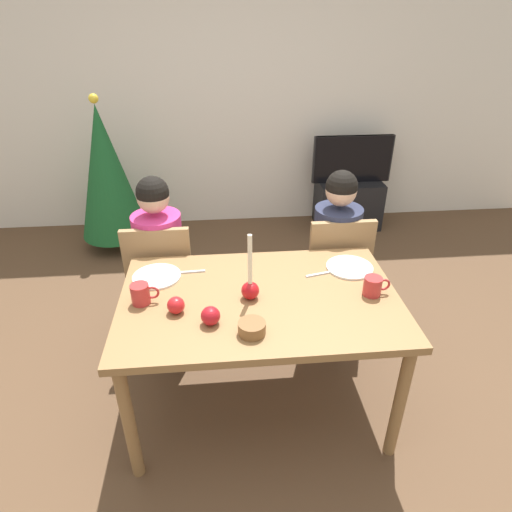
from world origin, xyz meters
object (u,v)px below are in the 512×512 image
at_px(person_right_child, 334,259).
at_px(mug_right, 373,286).
at_px(chair_right, 335,269).
at_px(tv_stand, 348,203).
at_px(chair_left, 162,277).
at_px(dining_table, 260,310).
at_px(tv, 353,159).
at_px(apple_by_left_plate, 176,305).
at_px(mug_left, 141,293).
at_px(person_left_child, 162,267).
at_px(apple_near_candle, 211,316).
at_px(christmas_tree, 107,173).
at_px(plate_right, 350,267).
at_px(candle_centerpiece, 250,286).
at_px(plate_left, 157,276).
at_px(bowl_walnuts, 252,328).

height_order(person_right_child, mug_right, person_right_child).
height_order(chair_right, tv_stand, chair_right).
bearing_deg(chair_right, chair_left, 180.00).
relative_size(dining_table, tv, 1.77).
xyz_separation_m(tv, apple_by_left_plate, (-1.56, -2.40, 0.08)).
bearing_deg(mug_left, person_right_child, 29.12).
bearing_deg(person_left_child, tv, 44.08).
distance_m(tv, apple_near_candle, 2.86).
relative_size(person_right_child, christmas_tree, 0.84).
bearing_deg(person_left_child, plate_right, -20.90).
distance_m(chair_right, candle_centerpiece, 0.92).
height_order(chair_left, person_left_child, person_left_child).
bearing_deg(chair_left, apple_by_left_plate, -77.39).
distance_m(dining_table, chair_right, 0.84).
relative_size(candle_centerpiece, plate_left, 1.37).
distance_m(tv, bowl_walnuts, 2.85).
bearing_deg(apple_by_left_plate, chair_left, 102.61).
distance_m(plate_left, bowl_walnuts, 0.69).
relative_size(dining_table, christmas_tree, 1.00).
relative_size(christmas_tree, bowl_walnuts, 11.26).
bearing_deg(plate_left, plate_right, -0.22).
xyz_separation_m(plate_right, bowl_walnuts, (-0.59, -0.50, 0.02)).
height_order(dining_table, person_left_child, person_left_child).
height_order(plate_left, bowl_walnuts, bowl_walnuts).
distance_m(christmas_tree, candle_centerpiece, 2.34).
distance_m(person_left_child, apple_near_candle, 0.92).
bearing_deg(christmas_tree, person_right_child, -39.24).
height_order(candle_centerpiece, plate_left, candle_centerpiece).
xyz_separation_m(tv_stand, apple_near_candle, (-1.40, -2.50, 0.55)).
relative_size(chair_left, plate_right, 3.49).
bearing_deg(apple_by_left_plate, plate_left, 111.32).
bearing_deg(candle_centerpiece, tv_stand, 62.56).
height_order(plate_left, mug_left, mug_left).
bearing_deg(chair_left, chair_right, 0.00).
bearing_deg(apple_by_left_plate, tv_stand, 56.95).
bearing_deg(person_right_child, person_left_child, 180.00).
bearing_deg(tv, mug_right, -104.03).
distance_m(chair_left, chair_right, 1.12).
relative_size(tv_stand, mug_left, 4.64).
height_order(dining_table, chair_left, chair_left).
distance_m(chair_right, person_left_child, 1.13).
height_order(person_right_child, mug_left, person_right_child).
xyz_separation_m(chair_left, mug_left, (-0.02, -0.60, 0.29)).
height_order(tv_stand, tv, tv).
distance_m(bowl_walnuts, apple_near_candle, 0.20).
bearing_deg(candle_centerpiece, apple_near_candle, -136.62).
distance_m(person_right_child, tv_stand, 1.79).
distance_m(tv_stand, candle_centerpiece, 2.67).
height_order(mug_right, apple_by_left_plate, mug_right).
bearing_deg(person_right_child, christmas_tree, 140.76).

